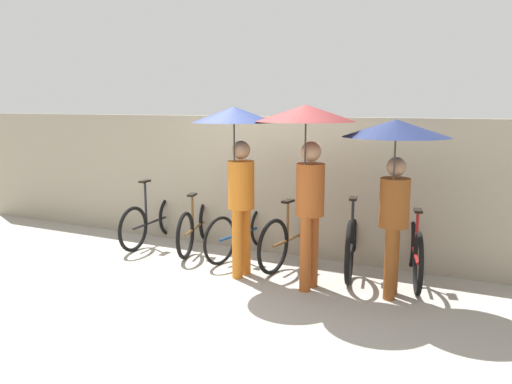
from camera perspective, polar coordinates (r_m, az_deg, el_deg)
name	(u,v)px	position (r m, az deg, el deg)	size (l,w,h in m)	color
ground_plane	(211,297)	(5.68, -5.13, -11.82)	(30.00, 30.00, 0.00)	#9E998E
back_wall	(279,186)	(7.05, 2.67, 0.72)	(11.86, 0.12, 1.94)	gray
parked_bicycle_0	(153,220)	(7.81, -11.64, -3.17)	(0.44, 1.66, 1.01)	black
parked_bicycle_1	(197,226)	(7.40, -6.78, -3.83)	(0.57, 1.61, 0.98)	black
parked_bicycle_2	(244,231)	(7.02, -1.42, -4.45)	(0.47, 1.66, 0.99)	black
parked_bicycle_3	(295,236)	(6.72, 4.49, -5.00)	(0.45, 1.78, 1.06)	black
parked_bicycle_4	(353,239)	(6.54, 11.01, -5.32)	(0.53, 1.85, 1.02)	black
parked_bicycle_5	(414,250)	(6.35, 17.64, -6.30)	(0.55, 1.67, 1.03)	black
pedestrian_leading	(237,146)	(5.89, -2.22, 5.29)	(0.98, 0.98, 2.08)	#C66B1E
pedestrian_center	(307,143)	(5.47, 5.88, 5.55)	(1.09, 1.09, 2.10)	#9E4C1E
pedestrian_trailing	(395,155)	(5.40, 15.64, 4.05)	(1.10, 1.10, 1.95)	brown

